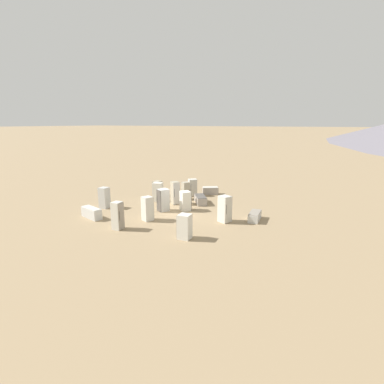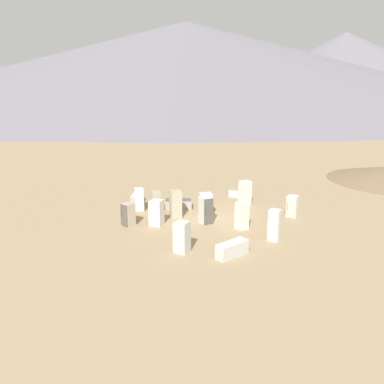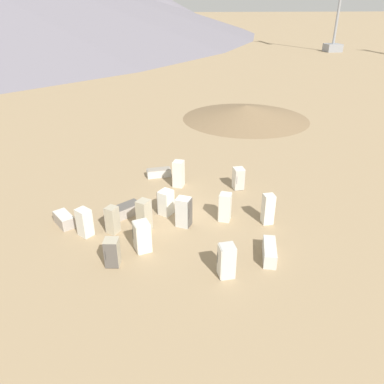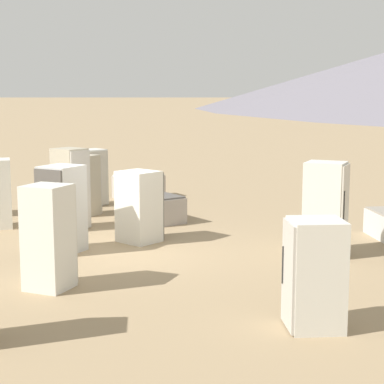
% 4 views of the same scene
% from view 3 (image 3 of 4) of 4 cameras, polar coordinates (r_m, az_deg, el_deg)
% --- Properties ---
extents(ground_plane, '(1000.00, 1000.00, 0.00)m').
position_cam_3_polar(ground_plane, '(22.39, -1.96, -3.64)').
color(ground_plane, '#9E8460').
extents(dirt_mound, '(13.71, 13.71, 1.47)m').
position_cam_3_polar(dirt_mound, '(41.89, 8.19, 11.96)').
color(dirt_mound, '#7F6647').
rests_on(dirt_mound, ground_plane).
extents(power_pylon_2, '(11.07, 3.80, 31.63)m').
position_cam_3_polar(power_pylon_2, '(108.06, 21.46, 24.51)').
color(power_pylon_2, gray).
rests_on(power_pylon_2, ground_plane).
extents(discarded_fridge_0, '(0.66, 0.64, 1.80)m').
position_cam_3_polar(discarded_fridge_0, '(21.70, 11.49, -2.54)').
color(discarded_fridge_0, silver).
rests_on(discarded_fridge_0, ground_plane).
extents(discarded_fridge_1, '(0.96, 0.96, 1.58)m').
position_cam_3_polar(discarded_fridge_1, '(21.05, -16.04, -4.45)').
color(discarded_fridge_1, silver).
rests_on(discarded_fridge_1, ground_plane).
extents(discarded_fridge_2, '(0.97, 0.92, 1.83)m').
position_cam_3_polar(discarded_fridge_2, '(25.62, -2.05, 2.81)').
color(discarded_fridge_2, silver).
rests_on(discarded_fridge_2, ground_plane).
extents(discarded_fridge_3, '(0.79, 0.73, 1.49)m').
position_cam_3_polar(discarded_fridge_3, '(25.49, 7.09, 2.05)').
color(discarded_fridge_3, silver).
rests_on(discarded_fridge_3, ground_plane).
extents(discarded_fridge_4, '(0.87, 1.78, 0.59)m').
position_cam_3_polar(discarded_fridge_4, '(27.40, -5.08, 2.96)').
color(discarded_fridge_4, silver).
rests_on(discarded_fridge_4, ground_plane).
extents(discarded_fridge_5, '(0.96, 1.01, 1.73)m').
position_cam_3_polar(discarded_fridge_5, '(21.04, -1.26, -3.07)').
color(discarded_fridge_5, silver).
rests_on(discarded_fridge_5, ground_plane).
extents(discarded_fridge_6, '(1.98, 1.09, 0.76)m').
position_cam_3_polar(discarded_fridge_6, '(19.12, 11.72, -8.88)').
color(discarded_fridge_6, silver).
rests_on(discarded_fridge_6, ground_plane).
extents(discarded_fridge_7, '(1.05, 1.05, 1.51)m').
position_cam_3_polar(discarded_fridge_7, '(22.30, -4.02, -1.59)').
color(discarded_fridge_7, silver).
rests_on(discarded_fridge_7, ground_plane).
extents(discarded_fridge_8, '(0.92, 0.90, 1.88)m').
position_cam_3_polar(discarded_fridge_8, '(20.71, -7.30, -3.59)').
color(discarded_fridge_8, '#B2A88E').
rests_on(discarded_fridge_8, ground_plane).
extents(discarded_fridge_9, '(0.82, 0.83, 1.56)m').
position_cam_3_polar(discarded_fridge_9, '(20.93, -12.05, -4.16)').
color(discarded_fridge_9, '#B2A88E').
rests_on(discarded_fridge_9, ground_plane).
extents(discarded_fridge_10, '(0.77, 0.76, 1.42)m').
position_cam_3_polar(discarded_fridge_10, '(18.50, -12.08, -9.00)').
color(discarded_fridge_10, '#B2A88E').
rests_on(discarded_fridge_10, ground_plane).
extents(discarded_fridge_11, '(1.63, 1.39, 0.70)m').
position_cam_3_polar(discarded_fridge_11, '(22.55, -18.92, -3.98)').
color(discarded_fridge_11, '#A89E93').
rests_on(discarded_fridge_11, ground_plane).
extents(discarded_fridge_12, '(0.72, 0.78, 1.67)m').
position_cam_3_polar(discarded_fridge_12, '(17.45, 5.28, -10.41)').
color(discarded_fridge_12, silver).
rests_on(discarded_fridge_12, ground_plane).
extents(discarded_fridge_13, '(1.76, 2.00, 0.67)m').
position_cam_3_polar(discarded_fridge_13, '(22.63, -10.10, -2.76)').
color(discarded_fridge_13, '#A89E93').
rests_on(discarded_fridge_13, ground_plane).
extents(discarded_fridge_14, '(0.84, 0.86, 1.70)m').
position_cam_3_polar(discarded_fridge_14, '(21.65, 5.04, -2.30)').
color(discarded_fridge_14, silver).
rests_on(discarded_fridge_14, ground_plane).
extents(discarded_fridge_15, '(0.97, 0.96, 1.62)m').
position_cam_3_polar(discarded_fridge_15, '(19.21, -7.62, -6.74)').
color(discarded_fridge_15, silver).
rests_on(discarded_fridge_15, ground_plane).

